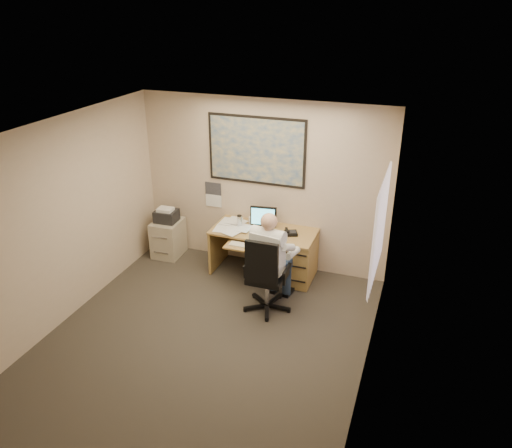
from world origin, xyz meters
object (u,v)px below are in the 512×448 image
(desk, at_px, (284,251))
(person, at_px, (268,262))
(filing_cabinet, at_px, (168,235))
(office_chair, at_px, (266,289))

(desk, height_order, person, person)
(filing_cabinet, distance_m, office_chair, 2.34)
(office_chair, distance_m, person, 0.40)
(desk, bearing_deg, person, -87.56)
(filing_cabinet, bearing_deg, person, -26.27)
(desk, xyz_separation_m, filing_cabinet, (-2.06, 0.04, -0.07))
(desk, distance_m, person, 0.95)
(filing_cabinet, relative_size, office_chair, 0.75)
(filing_cabinet, relative_size, person, 0.60)
(filing_cabinet, height_order, person, person)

